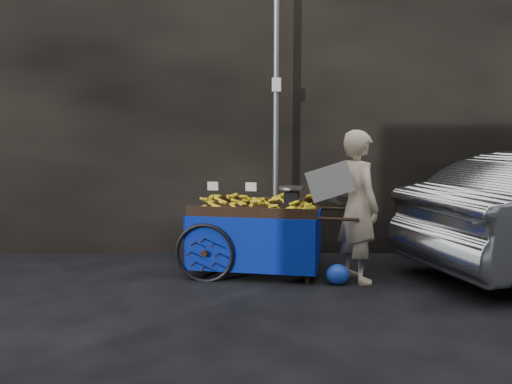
{
  "coord_description": "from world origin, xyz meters",
  "views": [
    {
      "loc": [
        -0.02,
        -5.54,
        1.82
      ],
      "look_at": [
        0.02,
        0.5,
        1.05
      ],
      "focal_mm": 35.0,
      "sensor_mm": 36.0,
      "label": 1
    }
  ],
  "objects": [
    {
      "name": "ground",
      "position": [
        0.0,
        0.0,
        0.0
      ],
      "size": [
        80.0,
        80.0,
        0.0
      ],
      "primitive_type": "plane",
      "color": "black",
      "rests_on": "ground"
    },
    {
      "name": "building_wall",
      "position": [
        0.39,
        2.6,
        2.5
      ],
      "size": [
        13.5,
        2.0,
        5.0
      ],
      "color": "black",
      "rests_on": "ground"
    },
    {
      "name": "street_pole",
      "position": [
        0.3,
        1.3,
        2.01
      ],
      "size": [
        0.12,
        0.1,
        4.0
      ],
      "color": "slate",
      "rests_on": "ground"
    },
    {
      "name": "banana_cart",
      "position": [
        -0.02,
        0.7,
        0.73
      ],
      "size": [
        2.3,
        1.34,
        1.18
      ],
      "rotation": [
        0.0,
        0.0,
        -0.18
      ],
      "color": "black",
      "rests_on": "ground"
    },
    {
      "name": "vendor",
      "position": [
        1.22,
        0.29,
        0.9
      ],
      "size": [
        0.98,
        0.77,
        1.8
      ],
      "rotation": [
        0.0,
        0.0,
        1.97
      ],
      "color": "beige",
      "rests_on": "ground"
    },
    {
      "name": "plastic_bag",
      "position": [
        0.97,
        0.12,
        0.12
      ],
      "size": [
        0.27,
        0.22,
        0.24
      ],
      "primitive_type": "ellipsoid",
      "color": "blue",
      "rests_on": "ground"
    }
  ]
}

